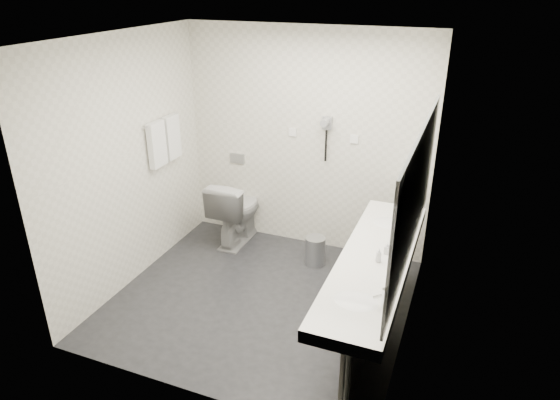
% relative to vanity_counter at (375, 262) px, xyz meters
% --- Properties ---
extents(floor, '(2.80, 2.80, 0.00)m').
position_rel_vanity_counter_xyz_m(floor, '(-1.12, 0.20, -0.80)').
color(floor, '#232428').
rests_on(floor, ground).
extents(ceiling, '(2.80, 2.80, 0.00)m').
position_rel_vanity_counter_xyz_m(ceiling, '(-1.12, 0.20, 1.70)').
color(ceiling, white).
rests_on(ceiling, wall_back).
extents(wall_back, '(2.80, 0.00, 2.80)m').
position_rel_vanity_counter_xyz_m(wall_back, '(-1.12, 1.50, 0.45)').
color(wall_back, white).
rests_on(wall_back, floor).
extents(wall_front, '(2.80, 0.00, 2.80)m').
position_rel_vanity_counter_xyz_m(wall_front, '(-1.12, -1.10, 0.45)').
color(wall_front, white).
rests_on(wall_front, floor).
extents(wall_left, '(0.00, 2.60, 2.60)m').
position_rel_vanity_counter_xyz_m(wall_left, '(-2.52, 0.20, 0.45)').
color(wall_left, white).
rests_on(wall_left, floor).
extents(wall_right, '(0.00, 2.60, 2.60)m').
position_rel_vanity_counter_xyz_m(wall_right, '(0.27, 0.20, 0.45)').
color(wall_right, white).
rests_on(wall_right, floor).
extents(vanity_counter, '(0.55, 2.20, 0.10)m').
position_rel_vanity_counter_xyz_m(vanity_counter, '(0.00, 0.00, 0.00)').
color(vanity_counter, white).
rests_on(vanity_counter, floor).
extents(vanity_panel, '(0.03, 2.15, 0.75)m').
position_rel_vanity_counter_xyz_m(vanity_panel, '(0.02, 0.00, -0.42)').
color(vanity_panel, gray).
rests_on(vanity_panel, floor).
extents(vanity_post_near, '(0.06, 0.06, 0.75)m').
position_rel_vanity_counter_xyz_m(vanity_post_near, '(0.05, -1.04, -0.42)').
color(vanity_post_near, silver).
rests_on(vanity_post_near, floor).
extents(vanity_post_far, '(0.06, 0.06, 0.75)m').
position_rel_vanity_counter_xyz_m(vanity_post_far, '(0.05, 1.04, -0.42)').
color(vanity_post_far, silver).
rests_on(vanity_post_far, floor).
extents(mirror, '(0.02, 2.20, 1.05)m').
position_rel_vanity_counter_xyz_m(mirror, '(0.26, 0.00, 0.65)').
color(mirror, '#B2BCC6').
rests_on(mirror, wall_right).
extents(basin_near, '(0.40, 0.31, 0.05)m').
position_rel_vanity_counter_xyz_m(basin_near, '(0.00, -0.65, 0.04)').
color(basin_near, white).
rests_on(basin_near, vanity_counter).
extents(basin_far, '(0.40, 0.31, 0.05)m').
position_rel_vanity_counter_xyz_m(basin_far, '(0.00, 0.65, 0.04)').
color(basin_far, white).
rests_on(basin_far, vanity_counter).
extents(faucet_near, '(0.04, 0.04, 0.15)m').
position_rel_vanity_counter_xyz_m(faucet_near, '(0.19, -0.65, 0.12)').
color(faucet_near, silver).
rests_on(faucet_near, vanity_counter).
extents(faucet_far, '(0.04, 0.04, 0.15)m').
position_rel_vanity_counter_xyz_m(faucet_far, '(0.19, 0.65, 0.12)').
color(faucet_far, silver).
rests_on(faucet_far, vanity_counter).
extents(soap_bottle_a, '(0.05, 0.05, 0.10)m').
position_rel_vanity_counter_xyz_m(soap_bottle_a, '(0.08, 0.09, 0.10)').
color(soap_bottle_a, silver).
rests_on(soap_bottle_a, vanity_counter).
extents(soap_bottle_c, '(0.06, 0.06, 0.12)m').
position_rel_vanity_counter_xyz_m(soap_bottle_c, '(0.04, -0.06, 0.11)').
color(soap_bottle_c, silver).
rests_on(soap_bottle_c, vanity_counter).
extents(glass_left, '(0.08, 0.08, 0.12)m').
position_rel_vanity_counter_xyz_m(glass_left, '(0.12, 0.33, 0.11)').
color(glass_left, silver).
rests_on(glass_left, vanity_counter).
extents(glass_right, '(0.07, 0.07, 0.10)m').
position_rel_vanity_counter_xyz_m(glass_right, '(0.18, 0.37, 0.10)').
color(glass_right, silver).
rests_on(glass_right, vanity_counter).
extents(toilet, '(0.45, 0.79, 0.80)m').
position_rel_vanity_counter_xyz_m(toilet, '(-1.87, 1.21, -0.40)').
color(toilet, white).
rests_on(toilet, floor).
extents(flush_plate, '(0.18, 0.02, 0.12)m').
position_rel_vanity_counter_xyz_m(flush_plate, '(-1.98, 1.49, 0.15)').
color(flush_plate, '#B2B5BA').
rests_on(flush_plate, wall_back).
extents(pedal_bin, '(0.30, 0.30, 0.31)m').
position_rel_vanity_counter_xyz_m(pedal_bin, '(-0.83, 1.04, -0.64)').
color(pedal_bin, '#B2B5BA').
rests_on(pedal_bin, floor).
extents(bin_lid, '(0.22, 0.22, 0.02)m').
position_rel_vanity_counter_xyz_m(bin_lid, '(-0.83, 1.04, -0.48)').
color(bin_lid, '#B2B5BA').
rests_on(bin_lid, pedal_bin).
extents(towel_rail, '(0.02, 0.62, 0.02)m').
position_rel_vanity_counter_xyz_m(towel_rail, '(-2.47, 0.75, 0.75)').
color(towel_rail, silver).
rests_on(towel_rail, wall_left).
extents(towel_near, '(0.07, 0.24, 0.48)m').
position_rel_vanity_counter_xyz_m(towel_near, '(-2.46, 0.61, 0.53)').
color(towel_near, white).
rests_on(towel_near, towel_rail).
extents(towel_far, '(0.07, 0.24, 0.48)m').
position_rel_vanity_counter_xyz_m(towel_far, '(-2.46, 0.89, 0.53)').
color(towel_far, white).
rests_on(towel_far, towel_rail).
extents(dryer_cradle, '(0.10, 0.04, 0.14)m').
position_rel_vanity_counter_xyz_m(dryer_cradle, '(-0.88, 1.47, 0.70)').
color(dryer_cradle, gray).
rests_on(dryer_cradle, wall_back).
extents(dryer_barrel, '(0.08, 0.14, 0.08)m').
position_rel_vanity_counter_xyz_m(dryer_barrel, '(-0.88, 1.40, 0.73)').
color(dryer_barrel, gray).
rests_on(dryer_barrel, dryer_cradle).
extents(dryer_cord, '(0.02, 0.02, 0.35)m').
position_rel_vanity_counter_xyz_m(dryer_cord, '(-0.88, 1.46, 0.45)').
color(dryer_cord, black).
rests_on(dryer_cord, dryer_cradle).
extents(switch_plate_a, '(0.09, 0.02, 0.09)m').
position_rel_vanity_counter_xyz_m(switch_plate_a, '(-1.27, 1.49, 0.55)').
color(switch_plate_a, white).
rests_on(switch_plate_a, wall_back).
extents(switch_plate_b, '(0.09, 0.02, 0.09)m').
position_rel_vanity_counter_xyz_m(switch_plate_b, '(-0.57, 1.49, 0.55)').
color(switch_plate_b, white).
rests_on(switch_plate_b, wall_back).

